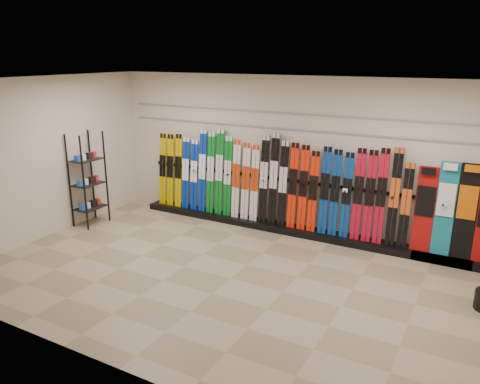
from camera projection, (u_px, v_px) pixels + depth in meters
The scene contains 10 objects.
floor at pixel (231, 278), 7.32m from camera, with size 8.00×8.00×0.00m, color gray.
back_wall at pixel (295, 155), 9.00m from camera, with size 8.00×8.00×0.00m, color beige.
left_wall at pixel (45, 158), 8.73m from camera, with size 5.00×5.00×0.00m, color beige.
ceiling at pixel (230, 82), 6.47m from camera, with size 8.00×8.00×0.00m, color silver.
ski_rack_base at pixel (299, 231), 9.12m from camera, with size 8.00×0.40×0.12m, color black.
skis at pixel (269, 183), 9.19m from camera, with size 5.38×0.18×1.81m.
snowboards at pixel (454, 212), 7.71m from camera, with size 1.28×0.24×1.57m.
accessory_rack at pixel (88, 179), 9.42m from camera, with size 0.40×0.60×1.90m, color black.
slatwall_rail_0 at pixel (295, 130), 8.84m from camera, with size 7.60×0.02×0.03m, color gray.
slatwall_rail_1 at pixel (296, 114), 8.75m from camera, with size 7.60×0.02×0.03m, color gray.
Camera 1 is at (3.31, -5.75, 3.38)m, focal length 35.00 mm.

